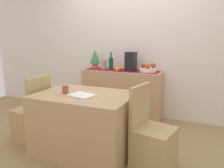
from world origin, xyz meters
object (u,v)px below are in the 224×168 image
object	(u,v)px
fruit_bowl	(148,70)
chair_near_window	(33,122)
sideboard_console	(122,94)
potted_plant	(95,58)
dining_table	(85,124)
ceramic_vase	(104,65)
wine_bottle	(111,63)
chair_by_corner	(152,144)
coffee_maker	(131,62)
open_book	(82,95)
coffee_cup	(65,89)

from	to	relation	value
fruit_bowl	chair_near_window	xyz separation A→B (m)	(-1.24, -1.31, -0.61)
sideboard_console	chair_near_window	world-z (taller)	chair_near_window
potted_plant	dining_table	distance (m)	1.57
fruit_bowl	ceramic_vase	size ratio (longest dim) A/B	1.58
wine_bottle	chair_by_corner	bearing A→B (deg)	-50.98
wine_bottle	chair_near_window	size ratio (longest dim) A/B	0.34
chair_near_window	chair_by_corner	xyz separation A→B (m)	(1.65, 0.00, 0.00)
wine_bottle	dining_table	xyz separation A→B (m)	(0.23, -1.31, -0.58)
sideboard_console	wine_bottle	bearing A→B (deg)	180.00
coffee_maker	sideboard_console	bearing A→B (deg)	180.00
chair_near_window	fruit_bowl	bearing A→B (deg)	46.57
ceramic_vase	dining_table	world-z (taller)	ceramic_vase
fruit_bowl	chair_near_window	world-z (taller)	fruit_bowl
coffee_maker	open_book	xyz separation A→B (m)	(-0.10, -1.40, -0.24)
fruit_bowl	wine_bottle	xyz separation A→B (m)	(-0.65, 0.00, 0.08)
ceramic_vase	potted_plant	distance (m)	0.21
sideboard_console	open_book	world-z (taller)	sideboard_console
sideboard_console	coffee_cup	bearing A→B (deg)	-97.54
sideboard_console	ceramic_vase	bearing A→B (deg)	180.00
sideboard_console	coffee_cup	xyz separation A→B (m)	(-0.18, -1.38, 0.37)
chair_near_window	dining_table	bearing A→B (deg)	0.08
sideboard_console	dining_table	xyz separation A→B (m)	(0.03, -1.31, -0.05)
dining_table	open_book	xyz separation A→B (m)	(0.02, -0.09, 0.38)
ceramic_vase	chair_by_corner	world-z (taller)	ceramic_vase
dining_table	potted_plant	bearing A→B (deg)	112.55
coffee_maker	coffee_cup	xyz separation A→B (m)	(-0.34, -1.38, -0.20)
wine_bottle	fruit_bowl	bearing A→B (deg)	0.00
chair_near_window	coffee_cup	bearing A→B (deg)	-6.24
dining_table	fruit_bowl	bearing A→B (deg)	72.37
wine_bottle	chair_by_corner	xyz separation A→B (m)	(1.06, -1.31, -0.68)
fruit_bowl	open_book	size ratio (longest dim) A/B	0.95
fruit_bowl	ceramic_vase	xyz separation A→B (m)	(-0.79, 0.00, 0.05)
wine_bottle	chair_near_window	world-z (taller)	wine_bottle
wine_bottle	ceramic_vase	distance (m)	0.14
coffee_cup	chair_near_window	bearing A→B (deg)	173.76
sideboard_console	open_book	bearing A→B (deg)	-87.83
wine_bottle	ceramic_vase	world-z (taller)	wine_bottle
coffee_maker	coffee_cup	world-z (taller)	coffee_maker
coffee_cup	chair_by_corner	world-z (taller)	chair_by_corner
coffee_maker	potted_plant	xyz separation A→B (m)	(-0.67, 0.00, 0.04)
coffee_maker	chair_near_window	world-z (taller)	coffee_maker
fruit_bowl	ceramic_vase	distance (m)	0.79
sideboard_console	chair_near_window	distance (m)	1.54
coffee_cup	fruit_bowl	bearing A→B (deg)	65.41
fruit_bowl	potted_plant	distance (m)	0.98
sideboard_console	coffee_cup	distance (m)	1.44
dining_table	chair_by_corner	size ratio (longest dim) A/B	1.25
open_book	chair_near_window	distance (m)	0.98
chair_by_corner	coffee_cup	bearing A→B (deg)	-176.08
dining_table	chair_near_window	xyz separation A→B (m)	(-0.83, -0.00, -0.10)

